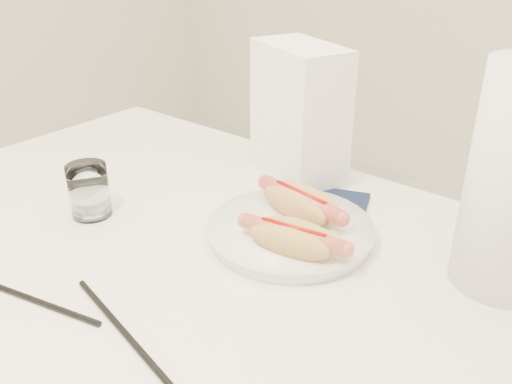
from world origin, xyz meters
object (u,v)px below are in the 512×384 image
Objects in this scene: plate at (290,232)px; hotdog_left at (301,203)px; water_glass at (89,191)px; napkin_box at (299,113)px; hotdog_right at (293,238)px; table at (196,287)px.

plate is 1.46× the size of hotdog_left.
napkin_box is (0.17, 0.33, 0.08)m from water_glass.
hotdog_right is at bearing -51.75° from plate.
napkin_box is at bearing 122.42° from plate.
plate is at bearing -66.88° from hotdog_left.
water_glass reaches higher than plate.
table is at bearing -124.25° from plate.
hotdog_left is 0.20m from napkin_box.
hotdog_left is 1.88× the size of water_glass.
water_glass reaches higher than table.
water_glass is at bearing -173.72° from hotdog_right.
hotdog_right is at bearing 30.13° from table.
table is 0.17m from hotdog_right.
plate reaches higher than table.
napkin_box is at bearing 62.59° from water_glass.
plate is at bearing 25.90° from water_glass.
hotdog_left is 0.34m from water_glass.
water_glass reaches higher than hotdog_right.
table is 0.16m from plate.
hotdog_left is (0.07, 0.16, 0.10)m from table.
hotdog_left is 0.68× the size of napkin_box.
napkin_box reaches higher than hotdog_right.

